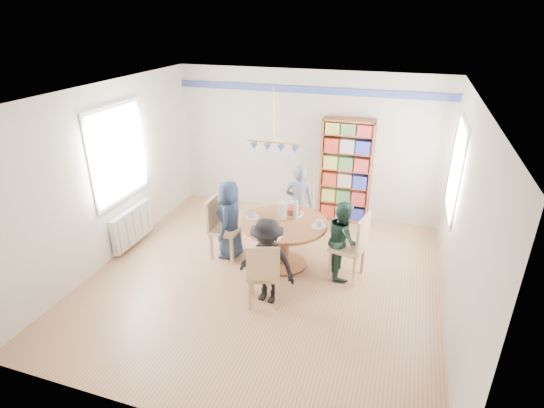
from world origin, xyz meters
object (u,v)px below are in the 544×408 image
at_px(radiator, 133,226).
at_px(person_far, 299,203).
at_px(chair_right, 354,244).
at_px(dining_table, 284,233).
at_px(chair_left, 220,225).
at_px(chair_far, 300,207).
at_px(person_left, 230,219).
at_px(bookshelf, 346,172).
at_px(person_near, 267,261).
at_px(chair_near, 263,272).
at_px(person_right, 343,239).

bearing_deg(radiator, person_far, 22.06).
distance_m(chair_right, person_far, 1.39).
xyz_separation_m(dining_table, chair_left, (-1.05, -0.02, -0.01)).
bearing_deg(dining_table, person_far, 90.15).
bearing_deg(chair_left, person_far, 40.59).
bearing_deg(person_far, radiator, 11.80).
xyz_separation_m(chair_far, person_far, (0.03, -0.20, 0.17)).
distance_m(person_left, bookshelf, 2.40).
xyz_separation_m(radiator, dining_table, (2.59, 0.18, 0.21)).
bearing_deg(person_near, radiator, 171.24).
height_order(chair_right, chair_far, chair_right).
bearing_deg(person_left, chair_left, -80.67).
distance_m(chair_far, bookshelf, 1.11).
height_order(radiator, chair_left, chair_left).
xyz_separation_m(chair_right, person_left, (-1.95, 0.05, 0.07)).
xyz_separation_m(dining_table, bookshelf, (0.61, 1.86, 0.39)).
bearing_deg(person_left, person_near, 38.34).
bearing_deg(chair_right, bookshelf, 103.21).
bearing_deg(chair_far, chair_near, -88.50).
height_order(person_near, bookshelf, bookshelf).
height_order(chair_near, bookshelf, bookshelf).
height_order(radiator, person_near, person_near).
xyz_separation_m(person_far, person_near, (0.04, -1.79, -0.06)).
distance_m(chair_near, person_left, 1.42).
xyz_separation_m(chair_left, person_right, (1.93, 0.05, 0.05)).
distance_m(dining_table, person_far, 0.88).
bearing_deg(bookshelf, person_right, -81.53).
height_order(chair_far, person_near, person_near).
xyz_separation_m(person_left, person_far, (0.90, 0.85, 0.04)).
relative_size(chair_left, person_near, 0.81).
relative_size(person_right, person_far, 0.87).
bearing_deg(person_near, chair_far, 98.83).
bearing_deg(person_right, chair_near, 122.33).
bearing_deg(person_left, person_far, 126.84).
xyz_separation_m(chair_right, person_near, (-1.02, -0.89, 0.04)).
bearing_deg(bookshelf, person_far, -121.56).
bearing_deg(dining_table, radiator, -176.08).
distance_m(dining_table, chair_right, 1.05).
bearing_deg(dining_table, chair_right, -1.54).
relative_size(chair_right, chair_far, 1.12).
relative_size(chair_far, person_far, 0.68).
xyz_separation_m(person_left, person_right, (1.78, 0.01, -0.05)).
xyz_separation_m(chair_left, chair_right, (2.10, -0.00, 0.02)).
bearing_deg(person_far, chair_right, 129.25).
distance_m(radiator, chair_left, 1.56).
bearing_deg(chair_left, person_right, 1.51).
bearing_deg(chair_right, person_right, 162.16).
xyz_separation_m(chair_far, chair_near, (0.06, -2.11, 0.02)).
bearing_deg(chair_far, person_near, -88.19).
relative_size(chair_right, person_left, 0.81).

